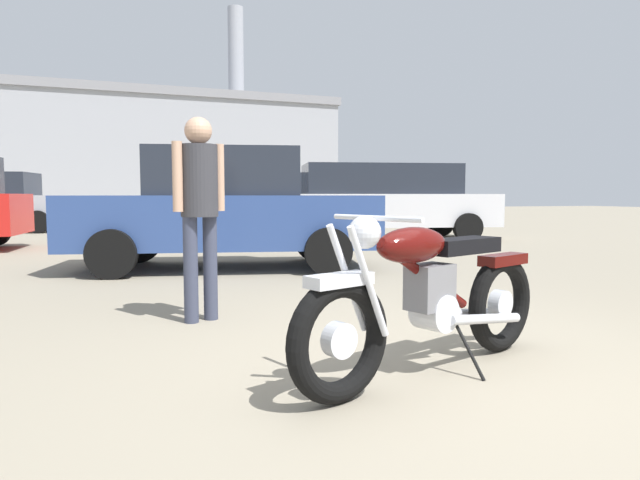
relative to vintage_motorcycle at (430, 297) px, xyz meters
name	(u,v)px	position (x,y,z in m)	size (l,w,h in m)	color
ground_plane	(469,373)	(0.23, -0.07, -0.45)	(80.00, 80.00, 0.00)	gray
vintage_motorcycle	(430,297)	(0.00, 0.00, 0.00)	(1.97, 0.91, 0.94)	black
bystander	(199,197)	(-1.10, 1.79, 0.57)	(0.43, 0.30, 1.66)	#383D51
red_hatchback_near	(225,209)	(-0.40, 5.06, 0.38)	(4.46, 2.54, 1.67)	black
pale_sedan_back	(388,199)	(3.97, 9.01, 0.49)	(4.95, 2.63, 1.74)	black
blue_hatchback_right	(248,198)	(1.74, 14.49, 0.49)	(4.83, 2.26, 1.74)	black
industrial_building	(163,156)	(0.20, 37.25, 3.25)	(21.82, 14.10, 14.32)	#9EA0A8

